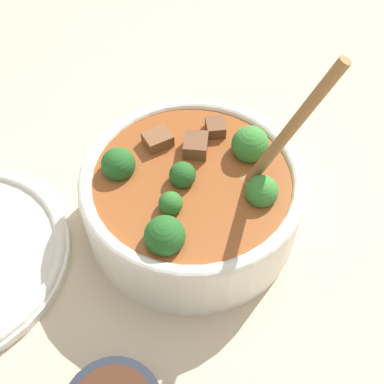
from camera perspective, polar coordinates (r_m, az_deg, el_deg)
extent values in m
plane|color=#C6B293|center=(0.59, 0.00, -3.35)|extent=(4.00, 4.00, 0.00)
cylinder|color=white|center=(0.55, 0.00, -1.01)|extent=(0.25, 0.25, 0.08)
torus|color=white|center=(0.52, 0.00, 1.61)|extent=(0.25, 0.25, 0.02)
cylinder|color=brown|center=(0.54, 0.00, -0.15)|extent=(0.22, 0.22, 0.06)
sphere|color=#235B23|center=(0.51, -1.14, 2.05)|extent=(0.03, 0.03, 0.03)
cylinder|color=#6B9956|center=(0.53, -1.10, 0.59)|extent=(0.01, 0.01, 0.01)
sphere|color=#2D6B28|center=(0.49, -2.24, -1.49)|extent=(0.02, 0.02, 0.02)
cylinder|color=#6B9956|center=(0.50, -2.17, -2.71)|extent=(0.01, 0.01, 0.01)
sphere|color=#235B23|center=(0.53, -8.72, 3.26)|extent=(0.04, 0.04, 0.04)
cylinder|color=#6B9956|center=(0.55, -8.38, 1.39)|extent=(0.01, 0.01, 0.02)
sphere|color=#235B23|center=(0.47, -3.26, -5.20)|extent=(0.04, 0.04, 0.04)
cylinder|color=#6B9956|center=(0.49, -3.10, -7.05)|extent=(0.01, 0.01, 0.02)
sphere|color=#387F33|center=(0.50, 8.26, 0.07)|extent=(0.03, 0.03, 0.03)
cylinder|color=#6B9956|center=(0.52, 7.95, -1.62)|extent=(0.01, 0.01, 0.02)
sphere|color=#387F33|center=(0.54, 6.89, 5.63)|extent=(0.04, 0.04, 0.04)
cylinder|color=#6B9956|center=(0.56, 6.60, 3.51)|extent=(0.01, 0.01, 0.02)
cube|color=brown|center=(0.54, 0.44, 5.38)|extent=(0.04, 0.04, 0.02)
cube|color=brown|center=(0.55, -4.08, 5.98)|extent=(0.04, 0.04, 0.02)
cube|color=brown|center=(0.56, 2.78, 7.51)|extent=(0.03, 0.03, 0.02)
ellipsoid|color=olive|center=(0.53, 6.70, 1.20)|extent=(0.04, 0.03, 0.01)
cylinder|color=olive|center=(0.47, 11.57, 7.26)|extent=(0.07, 0.04, 0.17)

